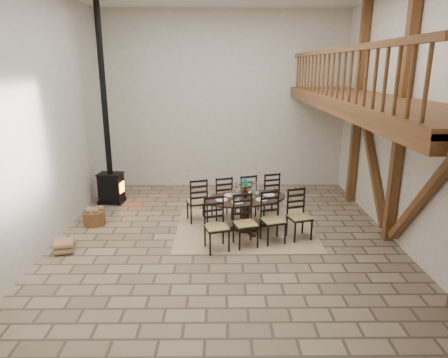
{
  "coord_description": "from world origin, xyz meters",
  "views": [
    {
      "loc": [
        -0.09,
        -7.62,
        3.48
      ],
      "look_at": [
        -0.02,
        0.4,
        1.2
      ],
      "focal_mm": 32.0,
      "sensor_mm": 36.0,
      "label": 1
    }
  ],
  "objects_px": {
    "dining_table": "(245,213)",
    "log_stack": "(65,246)",
    "wood_stove": "(109,161)",
    "log_basket": "(94,217)"
  },
  "relations": [
    {
      "from": "dining_table",
      "to": "log_stack",
      "type": "distance_m",
      "value": 3.73
    },
    {
      "from": "wood_stove",
      "to": "log_basket",
      "type": "relative_size",
      "value": 10.27
    },
    {
      "from": "dining_table",
      "to": "log_stack",
      "type": "bearing_deg",
      "value": 179.9
    },
    {
      "from": "dining_table",
      "to": "log_stack",
      "type": "height_order",
      "value": "dining_table"
    },
    {
      "from": "wood_stove",
      "to": "log_basket",
      "type": "bearing_deg",
      "value": -83.23
    },
    {
      "from": "log_basket",
      "to": "log_stack",
      "type": "relative_size",
      "value": 1.12
    },
    {
      "from": "log_basket",
      "to": "wood_stove",
      "type": "bearing_deg",
      "value": 89.73
    },
    {
      "from": "wood_stove",
      "to": "log_stack",
      "type": "xyz_separation_m",
      "value": [
        -0.16,
        -2.93,
        -1.02
      ]
    },
    {
      "from": "wood_stove",
      "to": "log_basket",
      "type": "distance_m",
      "value": 1.8
    },
    {
      "from": "dining_table",
      "to": "wood_stove",
      "type": "relative_size",
      "value": 0.54
    }
  ]
}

